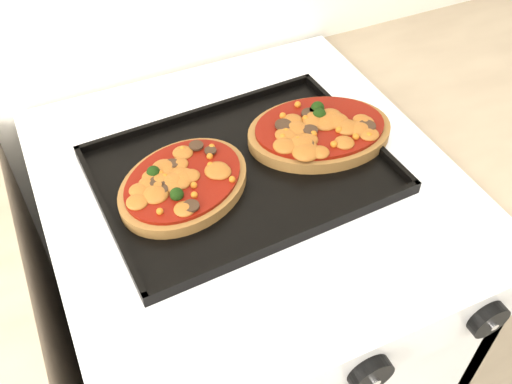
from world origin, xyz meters
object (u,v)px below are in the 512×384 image
pizza_left (184,182)px  pizza_right (320,130)px  stove (250,331)px  baking_tray (242,169)px

pizza_left → pizza_right: bearing=4.6°
stove → pizza_right: size_ratio=4.05×
pizza_left → pizza_right: (0.23, 0.02, 0.00)m
baking_tray → pizza_left: pizza_left is taller
stove → pizza_right: 0.50m
baking_tray → stove: bearing=14.0°
baking_tray → pizza_right: 0.14m
pizza_right → stove: bearing=-174.4°
stove → pizza_left: size_ratio=4.49×
baking_tray → pizza_right: pizza_right is taller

